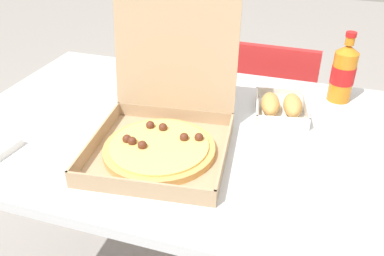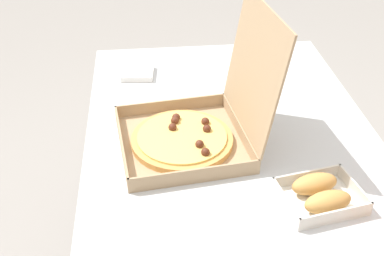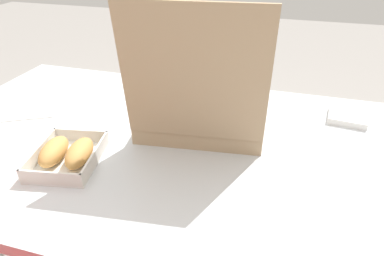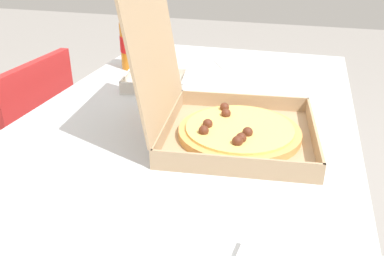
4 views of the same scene
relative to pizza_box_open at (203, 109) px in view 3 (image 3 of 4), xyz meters
name	(u,v)px [view 3 (image 3 of 4)]	position (x,y,z in m)	size (l,w,h in m)	color
dining_table	(165,163)	(0.08, 0.11, -0.13)	(1.43, 0.85, 0.76)	silver
pizza_box_open	(203,109)	(0.00, 0.00, 0.00)	(0.39, 0.44, 0.39)	tan
bread_side_box	(67,154)	(0.28, 0.28, -0.03)	(0.18, 0.21, 0.06)	white
paper_menu	(23,109)	(0.58, 0.07, -0.05)	(0.21, 0.15, 0.00)	white
napkin_pile	(347,117)	(-0.42, -0.16, -0.04)	(0.11, 0.11, 0.02)	white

